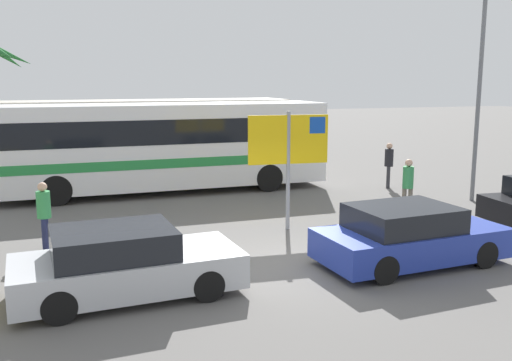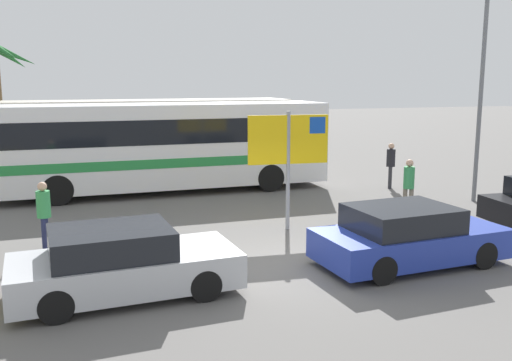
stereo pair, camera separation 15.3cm
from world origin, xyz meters
name	(u,v)px [view 1 (the left image)]	position (x,y,z in m)	size (l,w,h in m)	color
ground	(290,263)	(0.00, 0.00, 0.00)	(120.00, 120.00, 0.00)	#605E5B
bus_front_coach	(162,143)	(-1.25, 9.03, 1.78)	(11.78, 2.69, 3.17)	white
bus_rear_coach	(149,133)	(-1.10, 12.98, 1.78)	(11.78, 2.69, 3.17)	silver
ferry_sign	(290,144)	(1.09, 2.69, 2.33)	(2.20, 0.26, 3.20)	gray
car_silver	(124,264)	(-3.68, -0.80, 0.64)	(4.28, 2.10, 1.32)	#B7BABF
car_blue	(409,236)	(2.43, -0.94, 0.64)	(4.27, 2.11, 1.32)	#23389E
pedestrian_crossing_lot	(44,211)	(-5.14, 2.74, 0.97)	(0.32, 0.32, 1.66)	#1E2347
pedestrian_by_bus	(408,182)	(5.05, 3.03, 1.00)	(0.32, 0.32, 1.69)	#706656
pedestrian_near_sign	(389,162)	(6.87, 6.96, 1.00)	(0.32, 0.32, 1.70)	#2D2D33
lamp_post_right_side	(479,89)	(8.32, 4.07, 3.71)	(0.56, 0.20, 6.77)	slate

